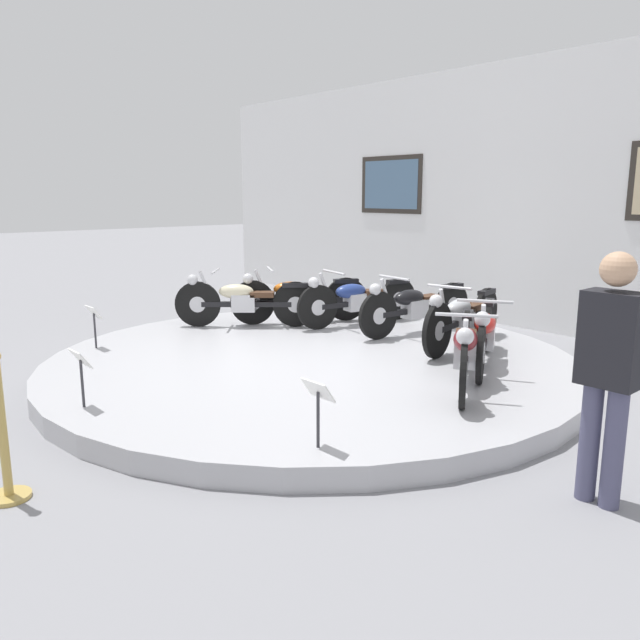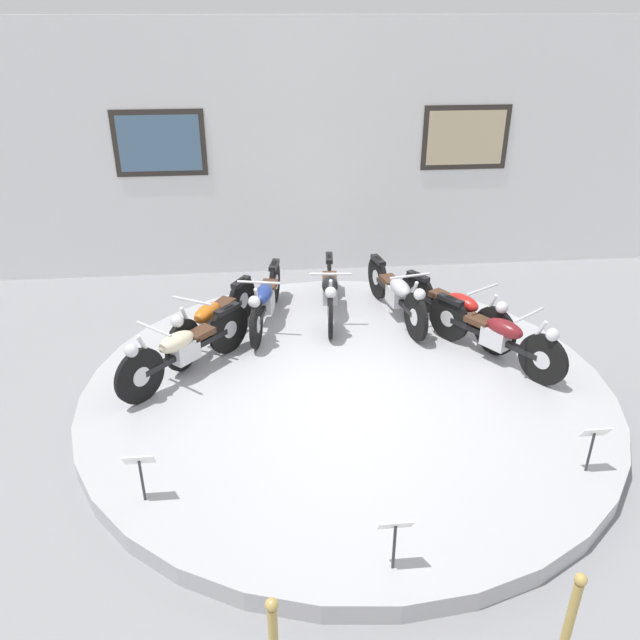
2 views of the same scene
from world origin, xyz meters
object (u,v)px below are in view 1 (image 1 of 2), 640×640
at_px(motorcycle_cream, 243,299).
at_px(motorcycle_silver, 462,316).
at_px(info_placard_front_right, 318,399).
at_px(info_placard_front_left, 94,318).
at_px(motorcycle_orange, 297,296).
at_px(visitor_standing, 609,366).
at_px(motorcycle_black, 414,305).
at_px(info_placard_front_centre, 81,366).
at_px(stanchion_post_right_of_entry, 4,450).
at_px(motorcycle_red, 485,332).
at_px(motorcycle_blue, 356,298).
at_px(motorcycle_maroon, 465,348).

relative_size(motorcycle_cream, motorcycle_silver, 0.77).
bearing_deg(info_placard_front_right, info_placard_front_left, 180.00).
xyz_separation_m(motorcycle_orange, info_placard_front_right, (3.56, -2.76, -0.01)).
bearing_deg(info_placard_front_left, visitor_standing, 10.95).
relative_size(motorcycle_orange, motorcycle_black, 0.89).
relative_size(info_placard_front_left, info_placard_front_centre, 1.00).
bearing_deg(motorcycle_silver, info_placard_front_right, -71.22).
relative_size(motorcycle_black, stanchion_post_right_of_entry, 1.91).
relative_size(motorcycle_red, info_placard_front_right, 3.36).
xyz_separation_m(info_placard_front_right, stanchion_post_right_of_entry, (-1.08, -1.81, -0.22)).
relative_size(motorcycle_cream, motorcycle_black, 0.77).
bearing_deg(motorcycle_blue, motorcycle_orange, -141.77).
xyz_separation_m(motorcycle_black, info_placard_front_centre, (0.00, -4.41, -0.01)).
bearing_deg(visitor_standing, info_placard_front_centre, -150.61).
distance_m(motorcycle_orange, visitor_standing, 5.40).
bearing_deg(info_placard_front_centre, motorcycle_orange, 112.86).
bearing_deg(visitor_standing, motorcycle_cream, 170.04).
xyz_separation_m(info_placard_front_centre, visitor_standing, (3.57, 2.01, 0.37)).
height_order(info_placard_front_left, stanchion_post_right_of_entry, stanchion_post_right_of_entry).
relative_size(motorcycle_maroon, visitor_standing, 0.99).
relative_size(motorcycle_silver, motorcycle_maroon, 1.19).
bearing_deg(motorcycle_blue, motorcycle_red, -12.17).
distance_m(motorcycle_maroon, info_placard_front_centre, 3.47).
xyz_separation_m(motorcycle_cream, motorcycle_black, (1.83, 1.45, -0.01)).
distance_m(motorcycle_orange, motorcycle_red, 3.11).
height_order(motorcycle_cream, motorcycle_silver, motorcycle_silver).
xyz_separation_m(motorcycle_orange, visitor_standing, (5.12, -1.68, 0.36)).
distance_m(motorcycle_silver, motorcycle_red, 0.85).
height_order(motorcycle_silver, info_placard_front_centre, motorcycle_silver).
bearing_deg(info_placard_front_centre, info_placard_front_right, 24.93).
height_order(motorcycle_cream, motorcycle_maroon, motorcycle_cream).
distance_m(motorcycle_cream, info_placard_front_right, 4.34).
xyz_separation_m(motorcycle_orange, stanchion_post_right_of_entry, (2.48, -4.57, -0.23)).
height_order(motorcycle_red, info_placard_front_centre, motorcycle_red).
bearing_deg(motorcycle_maroon, motorcycle_silver, 126.70).
distance_m(motorcycle_cream, motorcycle_red, 3.46).
distance_m(motorcycle_blue, motorcycle_maroon, 2.99).
bearing_deg(motorcycle_red, motorcycle_blue, 167.83).
bearing_deg(motorcycle_orange, info_placard_front_right, -37.77).
bearing_deg(info_placard_front_centre, info_placard_front_left, 155.07).
height_order(motorcycle_orange, stanchion_post_right_of_entry, stanchion_post_right_of_entry).
bearing_deg(motorcycle_silver, motorcycle_maroon, -53.30).
distance_m(motorcycle_orange, motorcycle_black, 1.71).
xyz_separation_m(motorcycle_silver, info_placard_front_right, (1.12, -3.28, -0.01)).
relative_size(motorcycle_blue, info_placard_front_right, 3.77).
distance_m(info_placard_front_left, visitor_standing, 5.69).
distance_m(motorcycle_silver, stanchion_post_right_of_entry, 5.10).
bearing_deg(info_placard_front_right, motorcycle_black, 120.00).
bearing_deg(motorcycle_silver, visitor_standing, -39.46).
height_order(motorcycle_blue, stanchion_post_right_of_entry, stanchion_post_right_of_entry).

